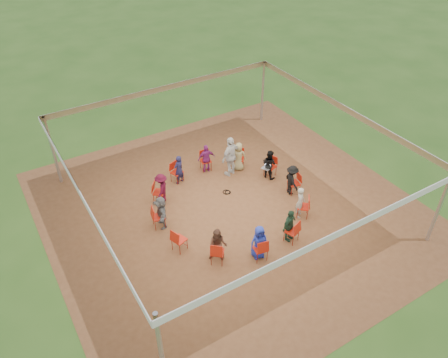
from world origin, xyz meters
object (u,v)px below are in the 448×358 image
person_seated_5 (161,212)px  person_seated_1 (239,157)px  chair_9 (292,231)px  person_seated_7 (259,242)px  chair_4 (159,192)px  person_seated_2 (206,158)px  chair_3 (177,172)px  chair_11 (294,183)px  laptop (267,166)px  person_seated_10 (292,180)px  chair_8 (260,249)px  person_seated_9 (300,202)px  person_seated_6 (218,245)px  chair_0 (270,167)px  chair_1 (239,159)px  person_seated_4 (162,189)px  chair_7 (217,252)px  chair_10 (303,207)px  chair_2 (206,161)px  cable_coil (227,192)px  chair_5 (159,217)px  chair_6 (179,240)px  person_seated_3 (179,170)px  person_seated_0 (269,164)px  person_seated_8 (289,225)px  standing_person (231,156)px

person_seated_5 → person_seated_1: bearing=120.0°
chair_9 → person_seated_7: 1.39m
chair_4 → person_seated_2: 2.67m
chair_3 → chair_11: 4.70m
chair_4 → laptop: 4.47m
chair_11 → person_seated_10: 0.23m
chair_8 → person_seated_9: bearing=32.2°
person_seated_5 → person_seated_2: bearing=135.0°
person_seated_6 → chair_0: bearing=74.7°
chair_4 → person_seated_7: person_seated_7 is taller
chair_1 → chair_9: (-0.84, -4.63, 0.00)m
person_seated_9 → person_seated_4: bearing=90.0°
person_seated_2 → person_seated_5: size_ratio=1.00×
chair_7 → person_seated_6: size_ratio=0.70×
chair_0 → chair_3: bearing=45.0°
chair_3 → chair_10: 5.25m
person_seated_5 → chair_2: bearing=136.3°
person_seated_6 → cable_coil: size_ratio=3.34×
chair_5 → person_seated_10: 5.32m
chair_3 → person_seated_10: bearing=119.3°
chair_6 → person_seated_3: bearing=133.7°
person_seated_3 → person_seated_4: 1.34m
chair_5 → person_seated_10: size_ratio=0.70×
chair_2 → chair_3: (-1.40, -0.12, 0.00)m
person_seated_7 → person_seated_10: size_ratio=1.00×
chair_5 → person_seated_0: person_seated_0 is taller
chair_2 → chair_10: (1.59, -4.43, 0.00)m
person_seated_6 → person_seated_8: size_ratio=1.00×
cable_coil → chair_5: bearing=-172.9°
person_seated_0 → chair_6: bearing=90.0°
chair_7 → chair_1: bearing=90.0°
chair_9 → person_seated_10: bearing=32.2°
chair_7 → person_seated_1: bearing=90.0°
chair_2 → chair_9: size_ratio=1.00×
person_seated_1 → person_seated_2: size_ratio=1.00×
person_seated_5 → standing_person: 4.02m
chair_7 → person_seated_6: bearing=90.0°
person_seated_0 → person_seated_9: same height
chair_0 → person_seated_3: (-3.43, 1.52, 0.19)m
chair_5 → person_seated_9: person_seated_9 is taller
chair_4 → laptop: bearing=118.2°
person_seated_9 → chair_0: bearing=27.8°
chair_1 → person_seated_9: (0.23, -3.75, 0.19)m
person_seated_10 → standing_person: (-1.34, 2.32, 0.25)m
chair_6 → person_seated_5: (0.00, 1.38, 0.19)m
person_seated_1 → chair_11: bearing=152.2°
chair_7 → person_seated_2: (2.22, 4.63, 0.19)m
chair_2 → person_seated_5: 3.76m
person_seated_3 → chair_10: bearing=105.3°
chair_2 → person_seated_2: (-0.02, -0.12, 0.19)m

